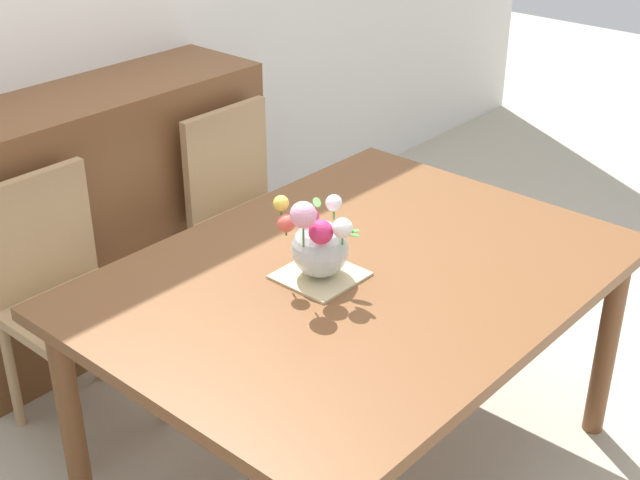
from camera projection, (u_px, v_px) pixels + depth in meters
The scene contains 7 objects.
ground_plane at pixel (354, 467), 2.94m from camera, with size 12.00×12.00×0.00m, color #B7AD99.
dining_table at pixel (358, 294), 2.63m from camera, with size 1.58×1.17×0.75m.
chair_left at pixel (61, 289), 2.95m from camera, with size 0.42×0.42×0.90m.
chair_right at pixel (247, 205), 3.53m from camera, with size 0.42×0.42×0.90m.
dresser at pixel (102, 213), 3.50m from camera, with size 1.40×0.47×1.00m.
placemat at pixel (320, 275), 2.56m from camera, with size 0.22×0.22×0.01m, color #CCB789.
flower_vase at pixel (318, 242), 2.49m from camera, with size 0.24×0.25×0.28m.
Camera 1 is at (-1.76, -1.41, 2.03)m, focal length 49.54 mm.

